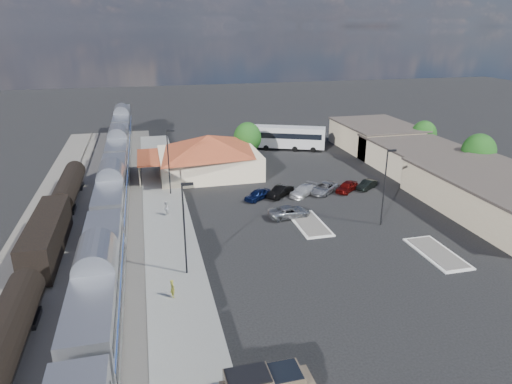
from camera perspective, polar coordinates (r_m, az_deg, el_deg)
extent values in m
plane|color=black|center=(50.59, 3.22, -5.42)|extent=(280.00, 280.00, 0.00)
cube|color=#4C4944|center=(56.44, -20.24, -3.85)|extent=(16.00, 100.00, 0.12)
cube|color=gray|center=(54.13, -10.95, -3.90)|extent=(5.50, 92.00, 0.18)
cube|color=silver|center=(37.12, -18.95, -11.35)|extent=(3.00, 20.00, 5.00)
cube|color=black|center=(38.58, -18.48, -14.85)|extent=(2.20, 16.00, 0.60)
cube|color=silver|center=(56.17, -17.46, -0.34)|extent=(3.00, 20.00, 5.00)
cube|color=black|center=(57.14, -17.17, -2.93)|extent=(2.20, 16.00, 0.60)
cube|color=silver|center=(76.25, -16.74, 5.00)|extent=(3.00, 20.00, 5.00)
cube|color=black|center=(76.97, -16.54, 3.02)|extent=(2.20, 16.00, 0.60)
cube|color=silver|center=(96.72, -16.32, 8.09)|extent=(3.00, 20.00, 5.00)
cube|color=black|center=(97.29, -16.16, 6.51)|extent=(2.20, 16.00, 0.60)
cylinder|color=black|center=(36.20, -28.97, -15.61)|extent=(2.80, 14.00, 2.80)
cube|color=black|center=(37.21, -28.49, -17.90)|extent=(2.20, 12.00, 0.60)
cube|color=black|center=(49.79, -24.69, -5.00)|extent=(2.80, 14.00, 3.60)
cube|color=black|center=(50.56, -24.38, -6.95)|extent=(2.20, 12.00, 0.60)
cylinder|color=black|center=(64.56, -22.36, 0.78)|extent=(2.80, 14.00, 2.80)
cube|color=black|center=(65.12, -22.15, -0.71)|extent=(2.20, 12.00, 0.60)
cube|color=beige|center=(71.07, -5.90, 3.64)|extent=(15.00, 12.00, 3.60)
pyramid|color=maroon|center=(70.26, -5.99, 6.07)|extent=(15.30, 12.24, 2.60)
cube|color=maroon|center=(70.07, -13.34, 4.24)|extent=(3.20, 9.60, 0.25)
cube|color=#C6B28C|center=(63.42, 28.25, -0.46)|extent=(14.00, 22.00, 4.20)
cube|color=#3F3833|center=(62.76, 28.58, 1.46)|extent=(14.40, 22.40, 0.30)
cube|color=#C6B28C|center=(76.94, 19.57, 4.00)|extent=(12.00, 18.00, 4.00)
cube|color=#3F3833|center=(76.42, 19.75, 5.55)|extent=(12.40, 18.40, 0.30)
cube|color=#C6B28C|center=(88.49, 14.73, 6.65)|extent=(12.00, 16.00, 4.50)
cube|color=#3F3833|center=(88.00, 14.87, 8.17)|extent=(12.40, 16.40, 0.30)
cube|color=silver|center=(53.48, 6.71, -3.99)|extent=(3.30, 7.50, 0.15)
cube|color=#4C4944|center=(53.44, 6.71, -3.90)|extent=(2.70, 6.90, 0.10)
cube|color=silver|center=(50.01, 21.69, -7.14)|extent=(3.30, 7.50, 0.15)
cube|color=#4C4944|center=(49.97, 21.70, -7.06)|extent=(2.70, 6.90, 0.10)
cylinder|color=black|center=(41.44, -8.94, -4.77)|extent=(0.16, 0.16, 9.00)
cube|color=black|center=(39.87, -8.55, 0.98)|extent=(1.00, 0.25, 0.22)
cylinder|color=black|center=(62.10, -10.87, 3.56)|extent=(0.16, 0.16, 9.00)
cube|color=black|center=(61.06, -10.66, 7.52)|extent=(1.00, 0.25, 0.22)
cylinder|color=black|center=(53.44, 15.72, 0.46)|extent=(0.16, 0.16, 9.00)
cube|color=black|center=(52.45, 16.64, 4.99)|extent=(1.00, 0.25, 0.22)
cylinder|color=#382314|center=(76.00, 25.73, 2.51)|extent=(0.30, 0.30, 2.86)
ellipsoid|color=#174814|center=(75.30, 26.05, 4.54)|extent=(4.94, 4.94, 5.46)
cylinder|color=#382314|center=(86.80, 20.03, 5.18)|extent=(0.30, 0.30, 2.55)
ellipsoid|color=#174814|center=(86.25, 20.23, 6.78)|extent=(4.41, 4.41, 4.87)
cylinder|color=#382314|center=(78.16, -1.06, 4.92)|extent=(0.30, 0.30, 2.73)
ellipsoid|color=#174814|center=(77.51, -1.07, 6.83)|extent=(4.71, 4.71, 5.21)
cube|color=tan|center=(30.15, 1.53, -22.55)|extent=(2.22, 2.03, 0.99)
cube|color=tan|center=(30.08, 1.53, -22.40)|extent=(2.80, 2.04, 1.15)
cylinder|color=black|center=(31.87, 4.42, -22.04)|extent=(0.76, 0.31, 0.75)
imported|color=#929599|center=(54.98, 4.19, -2.49)|extent=(5.27, 2.71, 1.42)
cube|color=white|center=(85.34, 4.09, 6.88)|extent=(13.42, 7.92, 3.79)
cube|color=black|center=(85.24, 4.10, 7.18)|extent=(12.45, 7.53, 1.00)
cylinder|color=black|center=(84.25, 7.16, 5.28)|extent=(1.05, 0.70, 1.00)
cylinder|color=black|center=(86.77, 7.23, 5.71)|extent=(1.05, 0.70, 1.00)
cylinder|color=black|center=(84.98, 1.27, 5.56)|extent=(1.05, 0.70, 1.00)
cylinder|color=black|center=(87.48, 1.52, 5.98)|extent=(1.05, 0.70, 1.00)
imported|color=gold|center=(39.74, -10.40, -11.75)|extent=(0.58, 0.70, 1.63)
imported|color=silver|center=(56.03, -11.20, -2.03)|extent=(0.93, 1.02, 1.72)
imported|color=#0D1841|center=(60.46, 0.20, -0.31)|extent=(4.31, 3.75, 1.40)
imported|color=black|center=(61.52, 3.02, 0.06)|extent=(4.48, 4.04, 1.48)
imported|color=silver|center=(62.23, 5.92, 0.18)|extent=(5.01, 4.54, 1.40)
imported|color=gray|center=(63.60, 8.55, 0.51)|extent=(5.46, 5.13, 1.43)
imported|color=#660D0B|center=(64.58, 11.28, 0.66)|extent=(4.39, 4.03, 1.45)
imported|color=black|center=(66.24, 13.69, 0.88)|extent=(3.95, 3.27, 1.27)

